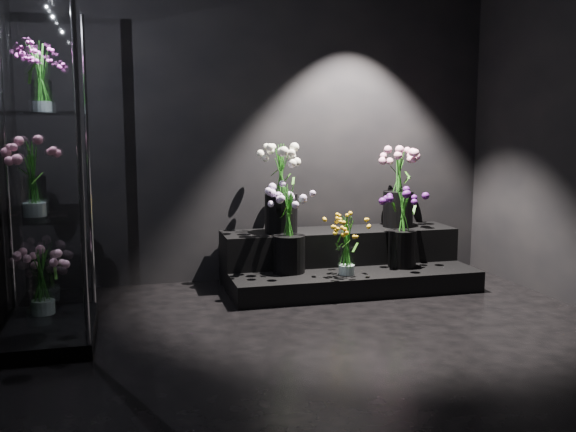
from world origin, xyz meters
name	(u,v)px	position (x,y,z in m)	size (l,w,h in m)	color
floor	(343,355)	(0.00, 0.00, 0.00)	(4.00, 4.00, 0.00)	black
wall_back	(267,117)	(0.00, 2.00, 1.40)	(4.00, 4.00, 0.00)	black
display_riser	(344,262)	(0.57, 1.60, 0.19)	(2.01, 0.89, 0.45)	black
display_case	(40,176)	(-1.70, 0.73, 1.03)	(0.56, 0.94, 2.06)	black
bouquet_orange_bells	(347,244)	(0.46, 1.24, 0.41)	(0.34, 0.34, 0.46)	white
bouquet_lilac	(289,224)	(0.05, 1.44, 0.56)	(0.41, 0.41, 0.70)	black
bouquet_purple	(403,223)	(1.00, 1.39, 0.54)	(0.44, 0.44, 0.64)	black
bouquet_cream_roses	(281,184)	(0.05, 1.70, 0.85)	(0.46, 0.46, 0.72)	black
bouquet_pink_roses	(399,183)	(1.11, 1.74, 0.84)	(0.45, 0.45, 0.69)	black
bouquet_case_pink	(33,178)	(-1.72, 0.57, 1.03)	(0.35, 0.35, 0.43)	white
bouquet_case_magenta	(41,78)	(-1.68, 0.85, 1.62)	(0.23, 0.23, 0.42)	white
bouquet_case_base_pink	(42,280)	(-1.75, 0.98, 0.32)	(0.36, 0.36, 0.43)	white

